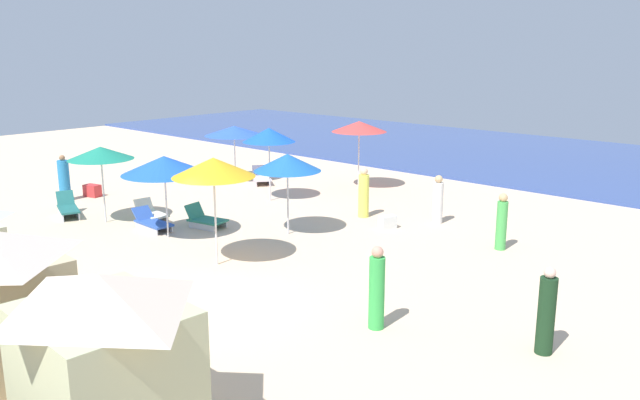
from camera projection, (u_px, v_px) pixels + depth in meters
name	position (u px, v px, depth m)	size (l,w,h in m)	color
ground_plane	(179.00, 301.00, 14.05)	(60.00, 60.00, 0.00)	beige
ocean	(579.00, 162.00, 30.36)	(60.00, 14.62, 0.12)	#324C93
cabana_2	(105.00, 363.00, 8.55)	(2.44, 2.14, 2.57)	#BBBD8F
umbrella_0	(234.00, 131.00, 26.09)	(2.38, 2.38, 2.25)	silver
lounge_chair_0_0	(261.00, 177.00, 25.99)	(1.47, 1.30, 0.65)	silver
umbrella_1	(213.00, 167.00, 15.83)	(2.06, 2.06, 2.75)	silver
umbrella_2	(359.00, 126.00, 24.52)	(2.10, 2.10, 2.62)	silver
umbrella_3	(101.00, 153.00, 19.82)	(1.99, 1.99, 2.40)	silver
lounge_chair_3_0	(68.00, 208.00, 20.96)	(1.55, 1.01, 0.73)	silver
lounge_chair_3_1	(151.00, 214.00, 20.39)	(1.30, 0.71, 0.66)	silver
umbrella_4	(269.00, 135.00, 22.63)	(1.86, 1.86, 2.61)	silver
umbrella_5	(164.00, 165.00, 18.25)	(2.42, 2.42, 2.39)	silver
lounge_chair_5_0	(152.00, 222.00, 19.48)	(1.50, 0.65, 0.60)	silver
lounge_chair_5_1	(205.00, 219.00, 19.74)	(1.31, 0.88, 0.69)	silver
umbrella_6	(287.00, 162.00, 18.59)	(1.96, 1.96, 2.39)	silver
beachgoer_0	(64.00, 180.00, 23.04)	(0.49, 0.49, 1.64)	#277DB9
beachgoer_2	(364.00, 194.00, 20.80)	(0.45, 0.45, 1.62)	#EEEE5A
beachgoer_3	(377.00, 290.00, 12.54)	(0.44, 0.44, 1.68)	green
beachgoer_4	(502.00, 223.00, 17.46)	(0.41, 0.41, 1.56)	#48B151
beachgoer_5	(438.00, 201.00, 20.07)	(0.44, 0.44, 1.52)	silver
beachgoer_6	(546.00, 313.00, 11.52)	(0.36, 0.36, 1.64)	#18361D
cooler_box_0	(92.00, 191.00, 23.75)	(0.59, 0.37, 0.44)	red
cooler_box_1	(388.00, 222.00, 19.61)	(0.50, 0.31, 0.39)	silver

